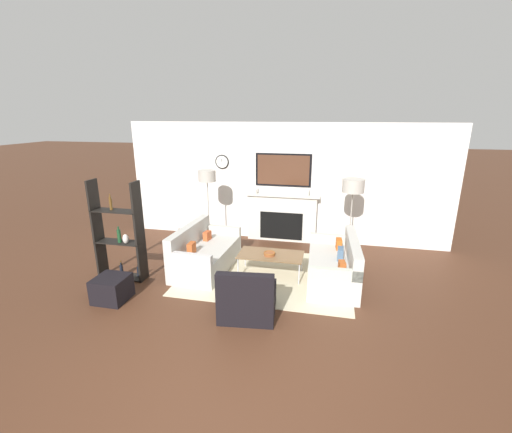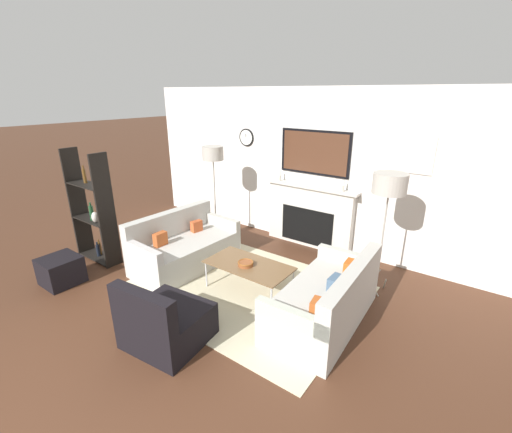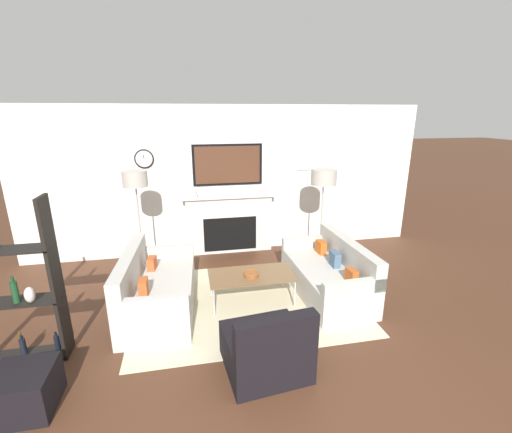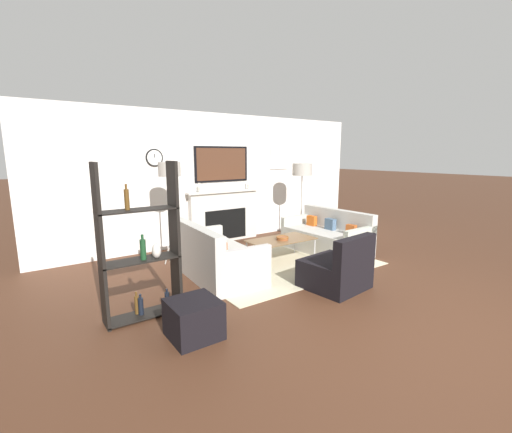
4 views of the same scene
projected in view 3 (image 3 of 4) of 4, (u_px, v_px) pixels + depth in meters
The scene contains 11 objects.
fireplace_wall at pixel (228, 188), 6.32m from camera, with size 7.39×0.28×2.70m.
area_rug at pixel (247, 301), 4.84m from camera, with size 3.05×2.30×0.01m.
couch_left at pixel (156, 291), 4.53m from camera, with size 0.95×1.67×0.84m.
couch_right at pixel (329, 275), 5.00m from camera, with size 0.89×1.70×0.80m.
armchair at pixel (266, 349), 3.48m from camera, with size 0.88×0.85×0.79m.
coffee_table at pixel (252, 276), 4.74m from camera, with size 1.18×0.61×0.41m.
decorative_bowl at pixel (251, 274), 4.68m from camera, with size 0.21×0.21×0.06m.
floor_lamp_left at pixel (135, 181), 5.08m from camera, with size 0.36×0.36×1.74m.
floor_lamp_right at pixel (324, 178), 5.67m from camera, with size 0.42×0.42×1.67m.
shelf_unit at pixel (14, 290), 3.50m from camera, with size 0.86×0.28×1.79m.
ottoman at pixel (25, 391), 3.03m from camera, with size 0.49×0.49×0.40m.
Camera 3 is at (-0.72, -1.42, 2.57)m, focal length 24.00 mm.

